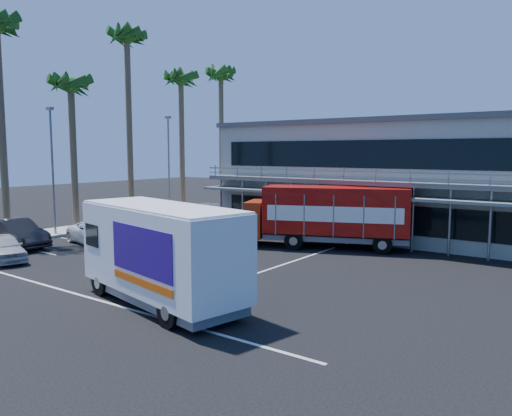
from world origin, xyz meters
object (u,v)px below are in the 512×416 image
Objects in this scene: white_van at (161,253)px; parked_car_b at (15,233)px; red_truck at (323,214)px; parked_car_a at (4,248)px.

parked_car_b is at bearing -178.03° from white_van.
white_van is (0.54, -12.58, -0.01)m from red_truck.
red_truck is 2.13× the size of parked_car_b.
parked_car_b is (-3.00, 2.19, 0.14)m from parked_car_a.
white_van is 1.94× the size of parked_car_a.
white_van is 11.56m from parked_car_a.
parked_car_b is at bearing -166.16° from red_truck.
red_truck reaches higher than parked_car_a.
red_truck is 2.65× the size of parked_car_a.
parked_car_a is (-11.49, 0.31, -1.20)m from white_van.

